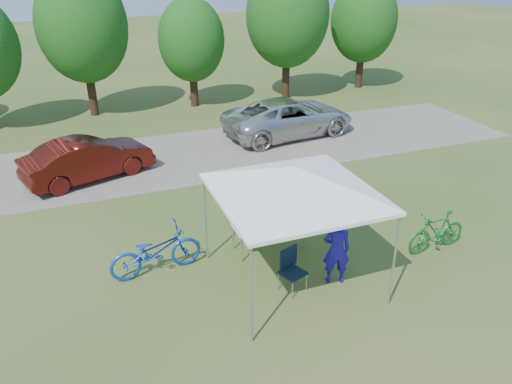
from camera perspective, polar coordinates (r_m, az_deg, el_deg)
ground at (r=11.26m, az=4.05°, el=-9.97°), size 100.00×100.00×0.00m
gravel_strip at (r=17.94m, az=-6.68°, el=4.26°), size 24.00×5.00×0.02m
canopy at (r=9.94m, az=4.52°, el=2.51°), size 4.53×4.53×3.00m
treeline at (r=22.76m, az=-12.04°, el=17.72°), size 24.89×4.28×6.30m
folding_table at (r=11.95m, az=1.47°, el=-3.86°), size 1.69×0.70×0.70m
folding_chair at (r=10.71m, az=3.98°, el=-8.43°), size 0.61×0.64×0.94m
cooler at (r=11.75m, az=0.25°, el=-3.18°), size 0.48×0.32×0.34m
ice_cream_cup at (r=11.98m, az=2.93°, el=-3.40°), size 0.08×0.08×0.06m
cyclist at (r=10.88m, az=9.18°, el=-6.51°), size 0.68×0.55×1.62m
bike_blue at (r=11.39m, az=-11.40°, el=-6.67°), size 2.15×0.94×1.09m
bike_green at (r=12.77m, az=19.97°, el=-4.28°), size 1.69×0.58×1.00m
minivan at (r=19.61m, az=3.78°, el=8.55°), size 5.42×2.99×1.44m
sedan at (r=16.54m, az=-18.63°, el=3.62°), size 4.24×2.63×1.32m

